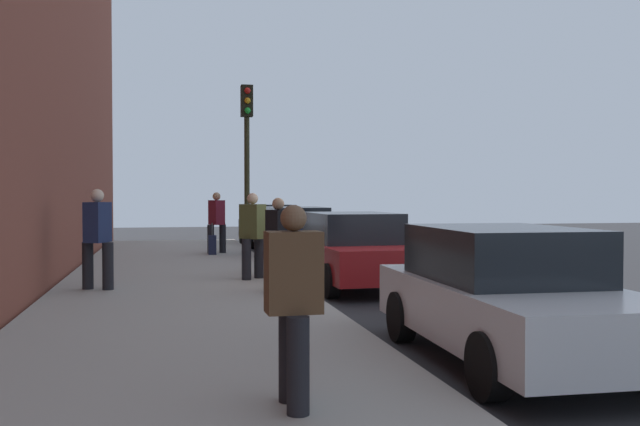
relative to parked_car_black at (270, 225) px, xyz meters
The scene contains 15 objects.
ground_plane 12.38m from the parked_car_black, ahead, with size 56.00×56.00×0.00m, color #28282B.
sidewalk 12.85m from the parked_car_black, 15.65° to the right, with size 28.00×4.60×0.15m, color #A39E93.
lane_stripe_centre 12.75m from the parked_car_black, 13.82° to the left, with size 28.00×0.14×0.01m, color gold.
snow_bank_curb 10.17m from the parked_car_black, ahead, with size 4.11×0.56×0.22m, color white.
parked_car_black is the anchor object (origin of this frame).
parked_car_navy 5.34m from the parked_car_black, ahead, with size 4.80×2.01×1.51m.
parked_car_red 11.92m from the parked_car_black, ahead, with size 4.17×2.01×1.51m.
parked_car_white 18.40m from the parked_car_black, ahead, with size 4.33×1.98×1.51m.
pedestrian_olive_coat 11.45m from the parked_car_black, ahead, with size 0.55×0.54×1.77m.
pedestrian_black_coat 13.36m from the parked_car_black, ahead, with size 0.52×0.53×1.68m.
pedestrian_brown_coat 20.25m from the parked_car_black, ahead, with size 0.55×0.45×1.65m.
pedestrian_burgundy_coat 5.23m from the parked_car_black, 25.61° to the right, with size 0.57×0.56×1.80m.
pedestrian_navy_coat 13.22m from the parked_car_black, 21.82° to the right, with size 0.58×0.57×1.83m.
traffic_light_pole 10.24m from the parked_car_black, 11.02° to the right, with size 0.35×0.26×4.18m.
rolling_suitcase 5.68m from the parked_car_black, 25.17° to the right, with size 0.34×0.22×0.92m.
Camera 1 is at (13.33, -3.48, 1.89)m, focal length 39.63 mm.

